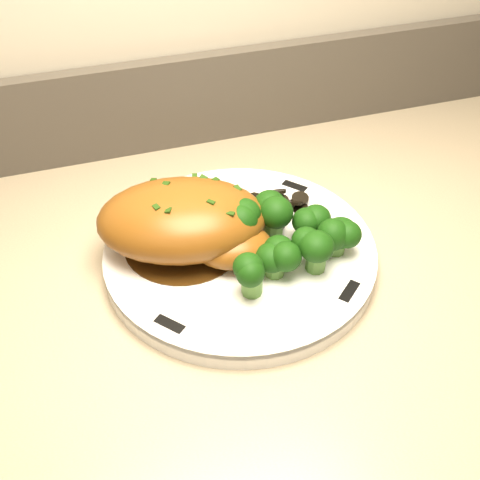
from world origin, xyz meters
name	(u,v)px	position (x,y,z in m)	size (l,w,h in m)	color
plate	(240,254)	(0.70, 1.74, 0.87)	(0.28, 0.28, 0.02)	white
rim_accent_0	(295,186)	(0.80, 1.83, 0.88)	(0.03, 0.01, 0.00)	black
rim_accent_1	(146,208)	(0.62, 1.84, 0.88)	(0.03, 0.01, 0.00)	black
rim_accent_2	(170,324)	(0.61, 1.66, 0.88)	(0.03, 0.01, 0.00)	black
rim_accent_3	(349,291)	(0.78, 1.65, 0.88)	(0.03, 0.01, 0.00)	black
gravy_pool	(184,244)	(0.65, 1.77, 0.88)	(0.12, 0.12, 0.00)	#3E240B
chicken_breast	(188,222)	(0.65, 1.76, 0.91)	(0.19, 0.15, 0.07)	#945519
mushroom_pile	(291,209)	(0.77, 1.78, 0.89)	(0.09, 0.06, 0.02)	black
broccoli_florets	(288,240)	(0.74, 1.71, 0.91)	(0.13, 0.10, 0.05)	#60973F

